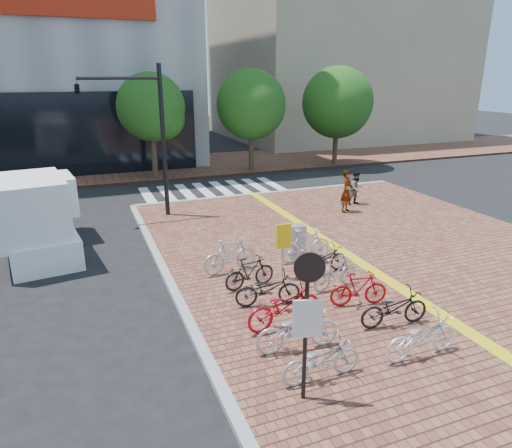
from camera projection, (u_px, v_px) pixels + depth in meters
name	position (u px, v px, depth m)	size (l,w,h in m)	color
ground	(346.00, 311.00, 11.96)	(120.00, 120.00, 0.00)	black
kerb_north	(271.00, 193.00, 23.60)	(14.00, 0.25, 0.15)	gray
far_sidewalk	(177.00, 166.00, 30.52)	(70.00, 8.00, 0.15)	brown
building_beige	(334.00, 41.00, 43.71)	(20.00, 18.00, 18.00)	gray
crosswalk	(214.00, 190.00, 24.52)	(7.50, 4.00, 0.01)	silver
street_trees	(267.00, 106.00, 27.88)	(16.20, 4.60, 6.35)	#38281E
bike_0	(321.00, 359.00, 8.94)	(0.60, 1.71, 0.90)	#B9B9BE
bike_1	(297.00, 329.00, 9.90)	(0.67, 1.91, 1.00)	#BABABF
bike_2	(284.00, 306.00, 10.85)	(0.70, 2.00, 1.05)	red
bike_3	(268.00, 289.00, 11.86)	(0.60, 1.73, 0.91)	black
bike_4	(250.00, 272.00, 12.83)	(0.44, 1.55, 0.93)	black
bike_5	(230.00, 255.00, 13.86)	(0.51, 1.82, 1.09)	silver
bike_6	(422.00, 336.00, 9.66)	(0.64, 1.83, 0.96)	white
bike_7	(394.00, 308.00, 10.89)	(0.61, 1.75, 0.92)	black
bike_8	(359.00, 289.00, 11.85)	(0.44, 1.55, 0.93)	#B60D15
bike_9	(336.00, 273.00, 12.79)	(0.44, 1.57, 0.94)	#B4B4B9
bike_10	(324.00, 260.00, 13.81)	(0.57, 1.63, 0.85)	black
bike_11	(306.00, 245.00, 14.68)	(0.51, 1.81, 1.09)	white
pedestrian_a	(347.00, 191.00, 19.89)	(0.68, 0.45, 1.87)	gray
pedestrian_b	(356.00, 188.00, 21.11)	(0.74, 0.58, 1.53)	#464759
utility_box	(296.00, 242.00, 14.80)	(0.54, 0.39, 1.17)	silver
yellow_sign	(283.00, 241.00, 13.22)	(0.46, 0.11, 1.69)	#B7B7BC
notice_sign	(307.00, 310.00, 7.94)	(0.53, 0.21, 2.95)	black
traffic_light_pole	(125.00, 114.00, 17.95)	(3.33, 1.28, 6.21)	black
box_truck	(37.00, 216.00, 15.51)	(2.79, 5.12, 2.82)	white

